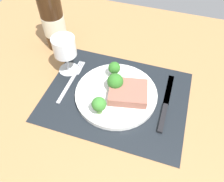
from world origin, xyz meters
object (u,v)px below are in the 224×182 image
at_px(plate, 116,94).
at_px(wine_glass, 65,49).
at_px(knife, 165,106).
at_px(steak, 128,92).
at_px(wine_bottle, 53,21).
at_px(fork, 71,80).

relative_size(plate, wine_glass, 1.91).
bearing_deg(plate, knife, 1.99).
height_order(plate, wine_glass, wine_glass).
distance_m(plate, steak, 0.04).
bearing_deg(knife, wine_bottle, 161.68).
relative_size(steak, fork, 0.59).
xyz_separation_m(plate, knife, (0.15, 0.01, -0.00)).
bearing_deg(steak, fork, 176.72).
bearing_deg(plate, wine_bottle, 149.02).
height_order(steak, wine_bottle, wine_bottle).
xyz_separation_m(fork, wine_bottle, (-0.13, 0.16, 0.10)).
xyz_separation_m(plate, wine_bottle, (-0.29, 0.17, 0.10)).
distance_m(steak, wine_glass, 0.24).
distance_m(plate, knife, 0.15).
bearing_deg(steak, wine_glass, 165.52).
bearing_deg(fork, wine_glass, 123.38).
distance_m(plate, wine_glass, 0.22).
xyz_separation_m(plate, wine_glass, (-0.19, 0.06, 0.08)).
distance_m(wine_bottle, wine_glass, 0.15).
xyz_separation_m(steak, wine_glass, (-0.23, 0.06, 0.06)).
distance_m(plate, fork, 0.16).
bearing_deg(wine_glass, plate, -17.92).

